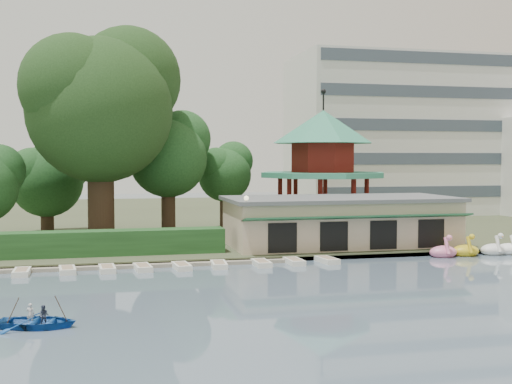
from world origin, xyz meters
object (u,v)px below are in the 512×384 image
object	(u,v)px
boathouse	(340,221)
rowboat_with_passengers	(37,316)
pavilion	(323,158)
big_tree	(102,99)
dock	(55,268)

from	to	relation	value
boathouse	rowboat_with_passengers	world-z (taller)	boathouse
pavilion	big_tree	world-z (taller)	big_tree
dock	pavilion	world-z (taller)	pavilion
dock	boathouse	world-z (taller)	boathouse
pavilion	rowboat_with_passengers	xyz separation A→B (m)	(-23.63, -29.84, -6.98)
rowboat_with_passengers	pavilion	bearing A→B (deg)	51.63
dock	big_tree	bearing A→B (deg)	73.94
boathouse	pavilion	distance (m)	11.43
pavilion	big_tree	xyz separation A→B (m)	(-20.84, -3.80, 4.89)
pavilion	dock	bearing A→B (deg)	-148.34
boathouse	big_tree	bearing A→B (deg)	161.72
pavilion	big_tree	distance (m)	21.74
dock	pavilion	distance (m)	29.14
rowboat_with_passengers	dock	bearing A→B (deg)	91.43
dock	pavilion	size ratio (longest dim) A/B	2.52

